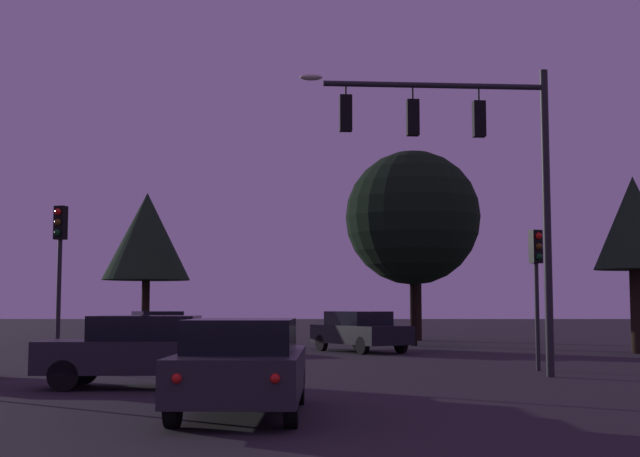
{
  "coord_description": "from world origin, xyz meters",
  "views": [
    {
      "loc": [
        0.42,
        -6.06,
        1.73
      ],
      "look_at": [
        0.39,
        12.37,
        3.38
      ],
      "focal_mm": 48.67,
      "sensor_mm": 36.0,
      "label": 1
    }
  ],
  "objects_px": {
    "traffic_signal_mast_arm": "(473,157)",
    "tree_center_horizon": "(148,237)",
    "car_crossing_right": "(141,350)",
    "car_parked_lot": "(159,330)",
    "car_nearside_lane": "(243,364)",
    "tree_right_cluster": "(417,215)",
    "traffic_light_median": "(538,270)",
    "car_far_lane": "(361,331)",
    "tree_left_far": "(414,218)",
    "traffic_light_corner_right": "(61,254)",
    "tree_behind_sign": "(635,224)"
  },
  "relations": [
    {
      "from": "tree_behind_sign",
      "to": "tree_left_far",
      "type": "height_order",
      "value": "tree_left_far"
    },
    {
      "from": "car_nearside_lane",
      "to": "car_parked_lot",
      "type": "relative_size",
      "value": 1.05
    },
    {
      "from": "traffic_light_corner_right",
      "to": "tree_center_horizon",
      "type": "relative_size",
      "value": 0.62
    },
    {
      "from": "car_crossing_right",
      "to": "traffic_light_median",
      "type": "bearing_deg",
      "value": 26.56
    },
    {
      "from": "traffic_light_median",
      "to": "tree_right_cluster",
      "type": "bearing_deg",
      "value": 92.78
    },
    {
      "from": "traffic_light_corner_right",
      "to": "tree_left_far",
      "type": "bearing_deg",
      "value": 53.36
    },
    {
      "from": "car_crossing_right",
      "to": "tree_behind_sign",
      "type": "distance_m",
      "value": 20.66
    },
    {
      "from": "car_parked_lot",
      "to": "tree_left_far",
      "type": "distance_m",
      "value": 12.18
    },
    {
      "from": "car_far_lane",
      "to": "car_parked_lot",
      "type": "distance_m",
      "value": 7.81
    },
    {
      "from": "traffic_light_corner_right",
      "to": "car_far_lane",
      "type": "height_order",
      "value": "traffic_light_corner_right"
    },
    {
      "from": "traffic_signal_mast_arm",
      "to": "traffic_light_corner_right",
      "type": "height_order",
      "value": "traffic_signal_mast_arm"
    },
    {
      "from": "car_parked_lot",
      "to": "tree_center_horizon",
      "type": "distance_m",
      "value": 8.66
    },
    {
      "from": "car_parked_lot",
      "to": "tree_behind_sign",
      "type": "height_order",
      "value": "tree_behind_sign"
    },
    {
      "from": "traffic_light_median",
      "to": "tree_left_far",
      "type": "height_order",
      "value": "tree_left_far"
    },
    {
      "from": "car_nearside_lane",
      "to": "traffic_light_corner_right",
      "type": "bearing_deg",
      "value": 122.09
    },
    {
      "from": "car_crossing_right",
      "to": "car_parked_lot",
      "type": "bearing_deg",
      "value": 99.2
    },
    {
      "from": "car_far_lane",
      "to": "tree_right_cluster",
      "type": "height_order",
      "value": "tree_right_cluster"
    },
    {
      "from": "traffic_light_median",
      "to": "car_far_lane",
      "type": "xyz_separation_m",
      "value": [
        -4.35,
        9.46,
        -1.9
      ]
    },
    {
      "from": "traffic_light_corner_right",
      "to": "car_parked_lot",
      "type": "distance_m",
      "value": 10.85
    },
    {
      "from": "car_parked_lot",
      "to": "traffic_light_median",
      "type": "bearing_deg",
      "value": -40.36
    },
    {
      "from": "tree_left_far",
      "to": "tree_right_cluster",
      "type": "xyz_separation_m",
      "value": [
        0.78,
        5.69,
        0.7
      ]
    },
    {
      "from": "car_far_lane",
      "to": "tree_behind_sign",
      "type": "bearing_deg",
      "value": -6.08
    },
    {
      "from": "traffic_light_median",
      "to": "traffic_light_corner_right",
      "type": "bearing_deg",
      "value": -178.72
    },
    {
      "from": "tree_behind_sign",
      "to": "tree_center_horizon",
      "type": "distance_m",
      "value": 21.83
    },
    {
      "from": "traffic_signal_mast_arm",
      "to": "tree_center_horizon",
      "type": "height_order",
      "value": "traffic_signal_mast_arm"
    },
    {
      "from": "car_far_lane",
      "to": "tree_center_horizon",
      "type": "xyz_separation_m",
      "value": [
        -9.72,
        8.14,
        4.2
      ]
    },
    {
      "from": "car_far_lane",
      "to": "tree_behind_sign",
      "type": "distance_m",
      "value": 10.86
    },
    {
      "from": "tree_center_horizon",
      "to": "traffic_light_median",
      "type": "bearing_deg",
      "value": -51.38
    },
    {
      "from": "car_nearside_lane",
      "to": "car_parked_lot",
      "type": "height_order",
      "value": "same"
    },
    {
      "from": "tree_right_cluster",
      "to": "tree_left_far",
      "type": "bearing_deg",
      "value": -97.79
    },
    {
      "from": "car_crossing_right",
      "to": "car_far_lane",
      "type": "xyz_separation_m",
      "value": [
        5.32,
        14.29,
        0.0
      ]
    },
    {
      "from": "traffic_signal_mast_arm",
      "to": "tree_left_far",
      "type": "xyz_separation_m",
      "value": [
        0.31,
        16.68,
        0.18
      ]
    },
    {
      "from": "traffic_signal_mast_arm",
      "to": "car_far_lane",
      "type": "relative_size",
      "value": 1.61
    },
    {
      "from": "traffic_light_corner_right",
      "to": "traffic_light_median",
      "type": "xyz_separation_m",
      "value": [
        12.8,
        0.29,
        -0.42
      ]
    },
    {
      "from": "car_parked_lot",
      "to": "traffic_light_corner_right",
      "type": "bearing_deg",
      "value": -93.68
    },
    {
      "from": "tree_left_far",
      "to": "tree_right_cluster",
      "type": "height_order",
      "value": "tree_right_cluster"
    },
    {
      "from": "car_far_lane",
      "to": "car_parked_lot",
      "type": "height_order",
      "value": "same"
    },
    {
      "from": "traffic_light_corner_right",
      "to": "tree_behind_sign",
      "type": "distance_m",
      "value": 20.51
    },
    {
      "from": "traffic_light_median",
      "to": "tree_behind_sign",
      "type": "height_order",
      "value": "tree_behind_sign"
    },
    {
      "from": "tree_left_far",
      "to": "car_crossing_right",
      "type": "bearing_deg",
      "value": -112.19
    },
    {
      "from": "car_nearside_lane",
      "to": "tree_behind_sign",
      "type": "height_order",
      "value": "tree_behind_sign"
    },
    {
      "from": "car_nearside_lane",
      "to": "tree_right_cluster",
      "type": "height_order",
      "value": "tree_right_cluster"
    },
    {
      "from": "tree_behind_sign",
      "to": "traffic_signal_mast_arm",
      "type": "bearing_deg",
      "value": -126.52
    },
    {
      "from": "traffic_light_median",
      "to": "car_far_lane",
      "type": "bearing_deg",
      "value": 114.67
    },
    {
      "from": "tree_behind_sign",
      "to": "tree_right_cluster",
      "type": "bearing_deg",
      "value": 119.51
    },
    {
      "from": "tree_left_far",
      "to": "tree_right_cluster",
      "type": "bearing_deg",
      "value": 82.21
    },
    {
      "from": "traffic_signal_mast_arm",
      "to": "car_nearside_lane",
      "type": "xyz_separation_m",
      "value": [
        -5.0,
        -7.27,
        -4.62
      ]
    },
    {
      "from": "tree_right_cluster",
      "to": "traffic_light_corner_right",
      "type": "bearing_deg",
      "value": -119.92
    },
    {
      "from": "car_crossing_right",
      "to": "car_far_lane",
      "type": "distance_m",
      "value": 15.25
    },
    {
      "from": "traffic_signal_mast_arm",
      "to": "car_parked_lot",
      "type": "bearing_deg",
      "value": 128.92
    }
  ]
}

